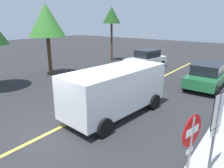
# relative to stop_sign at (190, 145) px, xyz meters

# --- Properties ---
(ground_plane) EXTENTS (80.00, 80.00, 0.00)m
(ground_plane) POSITION_rel_stop_sign_xyz_m (0.59, 5.35, -1.60)
(ground_plane) COLOR #2D2D30
(lane_marking_centre) EXTENTS (28.00, 0.16, 0.01)m
(lane_marking_centre) POSITION_rel_stop_sign_xyz_m (3.59, 5.35, -1.59)
(lane_marking_centre) COLOR #E0D14C
(stop_sign) EXTENTS (0.75, 0.17, 2.34)m
(stop_sign) POSITION_rel_stop_sign_xyz_m (0.00, 0.00, 0.00)
(stop_sign) COLOR gray
(stop_sign) RESTS_ON ground_plane
(speed_limit_sign) EXTENTS (0.53, 0.15, 2.52)m
(speed_limit_sign) POSITION_rel_stop_sign_xyz_m (1.31, -0.25, 0.17)
(speed_limit_sign) COLOR #4C4C51
(speed_limit_sign) RESTS_ON ground_plane
(white_van) EXTENTS (5.36, 2.65, 2.20)m
(white_van) POSITION_rel_stop_sign_xyz_m (3.04, 4.28, -0.33)
(white_van) COLOR white
(white_van) RESTS_ON ground_plane
(car_green_approaching) EXTENTS (4.57, 2.09, 1.60)m
(car_green_approaching) POSITION_rel_stop_sign_xyz_m (10.04, 1.95, -0.79)
(car_green_approaching) COLOR #236B3D
(car_green_approaching) RESTS_ON ground_plane
(car_white_mid_road) EXTENTS (4.44, 2.53, 1.68)m
(car_white_mid_road) POSITION_rel_stop_sign_xyz_m (12.68, 7.90, -0.76)
(car_white_mid_road) COLOR white
(car_white_mid_road) RESTS_ON ground_plane
(tree_left_verge) EXTENTS (2.74, 2.74, 5.47)m
(tree_left_verge) POSITION_rel_stop_sign_xyz_m (5.78, 12.75, 2.62)
(tree_left_verge) COLOR #513823
(tree_left_verge) RESTS_ON ground_plane
(tree_centre_verge) EXTENTS (1.84, 1.84, 5.56)m
(tree_centre_verge) POSITION_rel_stop_sign_xyz_m (13.60, 12.57, 3.06)
(tree_centre_verge) COLOR #513823
(tree_centre_verge) RESTS_ON ground_plane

